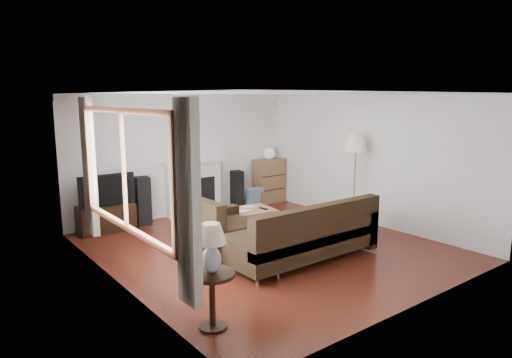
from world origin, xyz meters
TOP-DOWN VIEW (x-y plane):
  - room at (0.00, 0.00)m, footprint 5.10×5.60m
  - window at (-2.45, -0.20)m, footprint 0.12×2.74m
  - curtain_near at (-2.40, -1.72)m, footprint 0.10×0.35m
  - curtain_far at (-2.40, 1.32)m, footprint 0.10×0.35m
  - fireplace at (0.15, 2.64)m, footprint 1.40×0.26m
  - tv_stand at (-1.79, 2.50)m, footprint 1.00×0.45m
  - television at (-1.79, 2.50)m, footprint 1.01×0.13m
  - speaker_left at (-1.04, 2.54)m, footprint 0.31×0.35m
  - speaker_right at (1.19, 2.55)m, footprint 0.28×0.32m
  - bookshelf at (2.10, 2.53)m, footprint 0.74×0.35m
  - globe_lamp at (2.10, 2.53)m, footprint 0.27×0.27m
  - sectional_sofa at (0.04, -0.79)m, footprint 2.66×1.94m
  - coffee_table at (0.00, 0.75)m, footprint 1.28×0.81m
  - footstool at (-1.18, -0.17)m, footprint 0.61×0.61m
  - floor_lamp at (2.19, 0.04)m, footprint 0.56×0.56m
  - side_table at (-2.15, -1.74)m, footprint 0.50×0.50m
  - table_lamp at (-2.15, -1.74)m, footprint 0.32×0.32m

SIDE VIEW (x-z plane):
  - footstool at x=-1.18m, z-range 0.00..0.42m
  - coffee_table at x=0.00m, z-range 0.00..0.47m
  - tv_stand at x=-1.79m, z-range 0.00..0.50m
  - side_table at x=-2.15m, z-range 0.00..0.63m
  - speaker_right at x=1.19m, z-range 0.00..0.83m
  - sectional_sofa at x=0.04m, z-range 0.00..0.86m
  - speaker_left at x=-1.04m, z-range 0.00..0.93m
  - bookshelf at x=2.10m, z-range 0.00..1.02m
  - fireplace at x=0.15m, z-range 0.00..1.15m
  - television at x=-1.79m, z-range 0.50..1.08m
  - floor_lamp at x=2.19m, z-range 0.00..1.76m
  - table_lamp at x=-2.15m, z-range 0.63..1.15m
  - globe_lamp at x=2.10m, z-range 1.02..1.30m
  - room at x=0.00m, z-range -0.02..2.52m
  - curtain_near at x=-2.40m, z-range 0.35..2.45m
  - curtain_far at x=-2.40m, z-range 0.35..2.45m
  - window at x=-2.45m, z-range 0.78..2.32m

